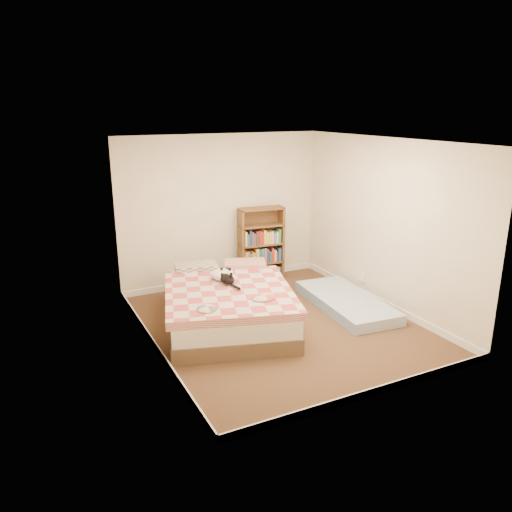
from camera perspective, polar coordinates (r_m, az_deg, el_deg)
name	(u,v)px	position (r m, az deg, el deg)	size (l,w,h in m)	color
room	(281,242)	(6.59, 2.85, 1.63)	(3.51, 4.01, 2.51)	#442C1D
bed	(227,303)	(7.01, -3.38, -5.37)	(2.19, 2.65, 0.61)	brown
bookshelf	(261,253)	(8.60, 0.53, 0.40)	(0.80, 0.34, 1.29)	#53391C
floor_mattress	(346,302)	(7.67, 10.26, -5.20)	(0.82, 1.82, 0.16)	#7EA2D3
black_cat	(226,277)	(7.00, -3.50, -2.43)	(0.31, 0.68, 0.15)	black
white_dog	(223,275)	(7.08, -3.81, -2.13)	(0.37, 0.39, 0.16)	white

